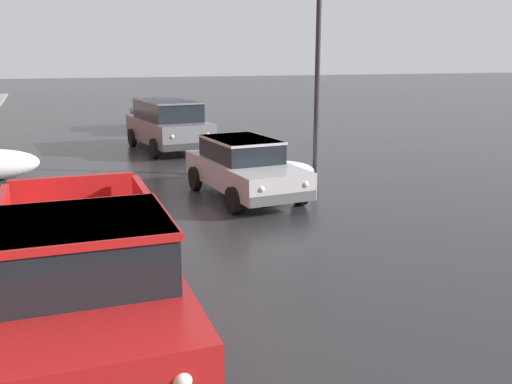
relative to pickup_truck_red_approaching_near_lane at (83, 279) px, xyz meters
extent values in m
ellipsoid|color=white|center=(5.34, 8.60, -0.65)|extent=(1.86, 1.28, 0.46)
ellipsoid|color=white|center=(5.43, 8.68, -0.52)|extent=(0.86, 0.72, 0.72)
ellipsoid|color=white|center=(4.82, 8.73, -0.53)|extent=(0.84, 0.70, 0.70)
ellipsoid|color=white|center=(5.36, 7.34, -0.58)|extent=(2.52, 1.45, 0.61)
ellipsoid|color=white|center=(4.74, 7.43, -0.67)|extent=(0.51, 0.42, 0.42)
ellipsoid|color=white|center=(4.81, 7.54, -0.51)|extent=(0.89, 0.75, 0.75)
cube|color=red|center=(0.00, 0.11, -0.14)|extent=(2.08, 5.04, 0.76)
cube|color=black|center=(-0.02, -0.58, 0.56)|extent=(1.75, 1.65, 0.64)
cube|color=red|center=(-0.02, -0.58, 0.84)|extent=(1.79, 1.70, 0.08)
cube|color=red|center=(0.95, 1.08, 0.46)|extent=(0.17, 2.39, 0.44)
cube|color=red|center=(0.08, 2.56, 0.46)|extent=(1.84, 0.15, 0.44)
sphere|color=white|center=(0.56, -2.38, -0.02)|extent=(0.16, 0.16, 0.16)
cylinder|color=black|center=(0.95, -1.41, -0.52)|extent=(0.24, 0.73, 0.72)
cylinder|color=black|center=(1.03, 1.58, -0.52)|extent=(0.24, 0.73, 0.72)
cylinder|color=black|center=(-0.94, 1.64, -0.52)|extent=(0.24, 0.73, 0.72)
cube|color=#B7B7BC|center=(4.21, 6.22, -0.28)|extent=(1.90, 4.17, 0.60)
cube|color=black|center=(4.20, 6.43, 0.28)|extent=(1.54, 2.21, 0.52)
cube|color=#B7B7BC|center=(4.20, 6.43, 0.51)|extent=(1.57, 2.25, 0.06)
cube|color=#525254|center=(4.36, 4.25, -0.46)|extent=(1.58, 0.23, 0.22)
cube|color=#525254|center=(4.07, 8.20, -0.46)|extent=(1.58, 0.23, 0.22)
cylinder|color=black|center=(5.13, 5.03, -0.58)|extent=(0.22, 0.61, 0.60)
cylinder|color=black|center=(3.48, 4.91, -0.58)|extent=(0.22, 0.61, 0.60)
cylinder|color=black|center=(4.94, 7.54, -0.58)|extent=(0.22, 0.61, 0.60)
cylinder|color=black|center=(3.30, 7.42, -0.58)|extent=(0.22, 0.61, 0.60)
sphere|color=silver|center=(4.88, 4.26, -0.20)|extent=(0.14, 0.14, 0.14)
sphere|color=silver|center=(3.84, 4.18, -0.20)|extent=(0.14, 0.14, 0.14)
cube|color=slate|center=(4.04, 13.89, -0.14)|extent=(2.35, 4.83, 0.80)
cube|color=black|center=(4.04, 13.94, 0.60)|extent=(1.95, 3.41, 0.68)
cube|color=slate|center=(4.04, 13.94, 0.91)|extent=(1.99, 3.48, 0.06)
cube|color=#303032|center=(4.27, 11.62, -0.42)|extent=(1.87, 0.30, 0.22)
cube|color=#303032|center=(3.82, 16.16, -0.42)|extent=(1.87, 0.30, 0.22)
cylinder|color=black|center=(5.15, 12.54, -0.54)|extent=(0.25, 0.69, 0.68)
cylinder|color=black|center=(3.22, 12.35, -0.54)|extent=(0.25, 0.69, 0.68)
cylinder|color=black|center=(4.87, 15.42, -0.54)|extent=(0.25, 0.69, 0.68)
cylinder|color=black|center=(2.93, 15.23, -0.54)|extent=(0.25, 0.69, 0.68)
sphere|color=silver|center=(4.88, 11.65, -0.06)|extent=(0.14, 0.14, 0.14)
sphere|color=silver|center=(3.65, 11.52, -0.06)|extent=(0.14, 0.14, 0.14)
cube|color=black|center=(4.60, 19.84, -0.28)|extent=(2.11, 4.11, 0.60)
cube|color=black|center=(4.61, 20.04, 0.28)|extent=(1.69, 2.19, 0.52)
cube|color=black|center=(4.61, 20.04, 0.51)|extent=(1.73, 2.24, 0.06)
cube|color=black|center=(4.42, 17.92, -0.46)|extent=(1.72, 0.28, 0.22)
cube|color=black|center=(4.78, 21.77, -0.46)|extent=(1.72, 0.28, 0.22)
cylinder|color=black|center=(5.37, 18.54, -0.58)|extent=(0.23, 0.61, 0.60)
cylinder|color=black|center=(3.59, 18.70, -0.58)|extent=(0.23, 0.61, 0.60)
cylinder|color=black|center=(5.60, 20.99, -0.58)|extent=(0.23, 0.61, 0.60)
cylinder|color=black|center=(3.82, 21.15, -0.58)|extent=(0.23, 0.61, 0.60)
sphere|color=silver|center=(4.98, 17.84, -0.20)|extent=(0.14, 0.14, 0.14)
sphere|color=silver|center=(3.85, 17.94, -0.20)|extent=(0.14, 0.14, 0.14)
cylinder|color=#28282D|center=(6.92, 7.77, 1.64)|extent=(0.14, 0.14, 5.04)
camera|label=1|loc=(-0.31, -6.22, 2.44)|focal=39.20mm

